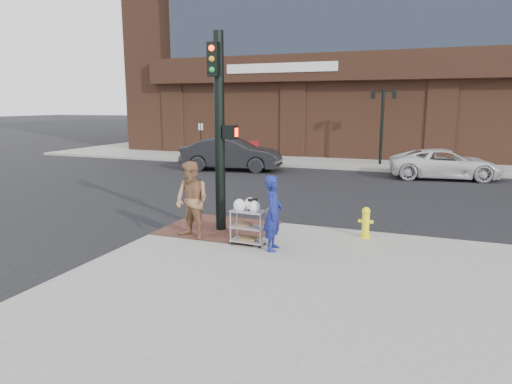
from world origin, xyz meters
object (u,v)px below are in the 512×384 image
at_px(traffic_signal_pole, 220,127).
at_px(woman_blue, 273,213).
at_px(lamp_post, 382,119).
at_px(sedan_dark, 231,154).
at_px(minivan_white, 445,164).
at_px(fire_hydrant, 366,222).
at_px(utility_cart, 248,224).
at_px(pedestrian_tan, 192,200).

bearing_deg(traffic_signal_pole, woman_blue, -31.36).
height_order(lamp_post, sedan_dark, lamp_post).
xyz_separation_m(minivan_white, fire_hydrant, (-2.06, -11.49, -0.14)).
relative_size(woman_blue, utility_cart, 1.54).
height_order(woman_blue, pedestrian_tan, pedestrian_tan).
xyz_separation_m(lamp_post, sedan_dark, (-7.11, -4.12, -1.77)).
height_order(lamp_post, pedestrian_tan, lamp_post).
height_order(pedestrian_tan, sedan_dark, pedestrian_tan).
distance_m(traffic_signal_pole, sedan_dark, 12.19).
distance_m(woman_blue, pedestrian_tan, 2.14).
height_order(utility_cart, fire_hydrant, utility_cart).
relative_size(pedestrian_tan, fire_hydrant, 2.47).
bearing_deg(fire_hydrant, traffic_signal_pole, -170.47).
bearing_deg(utility_cart, minivan_white, 70.78).
xyz_separation_m(traffic_signal_pole, sedan_dark, (-4.63, 11.11, -1.98)).
bearing_deg(lamp_post, woman_blue, -92.35).
xyz_separation_m(woman_blue, fire_hydrant, (1.82, 1.71, -0.46)).
height_order(pedestrian_tan, utility_cart, pedestrian_tan).
distance_m(woman_blue, fire_hydrant, 2.54).
relative_size(minivan_white, utility_cart, 4.45).
bearing_deg(fire_hydrant, minivan_white, 79.82).
bearing_deg(utility_cart, pedestrian_tan, -179.69).
height_order(minivan_white, fire_hydrant, minivan_white).
bearing_deg(sedan_dark, traffic_signal_pole, -166.33).
bearing_deg(utility_cart, traffic_signal_pole, 140.29).
xyz_separation_m(traffic_signal_pole, utility_cart, (1.15, -0.95, -2.18)).
xyz_separation_m(pedestrian_tan, utility_cart, (1.47, 0.01, -0.45)).
xyz_separation_m(lamp_post, utility_cart, (-1.33, -16.18, -1.97)).
distance_m(woman_blue, utility_cart, 0.76).
height_order(sedan_dark, minivan_white, sedan_dark).
distance_m(lamp_post, woman_blue, 16.42).
relative_size(lamp_post, traffic_signal_pole, 0.80).
bearing_deg(woman_blue, utility_cart, 70.63).
bearing_deg(traffic_signal_pole, utility_cart, -39.71).
xyz_separation_m(lamp_post, traffic_signal_pole, (-2.48, -15.23, 0.21)).
bearing_deg(minivan_white, woman_blue, 154.58).
distance_m(traffic_signal_pole, minivan_white, 13.54).
bearing_deg(woman_blue, fire_hydrant, -53.36).
height_order(lamp_post, fire_hydrant, lamp_post).
bearing_deg(pedestrian_tan, woman_blue, 13.29).
relative_size(traffic_signal_pole, fire_hydrant, 6.49).
bearing_deg(fire_hydrant, sedan_dark, 128.20).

